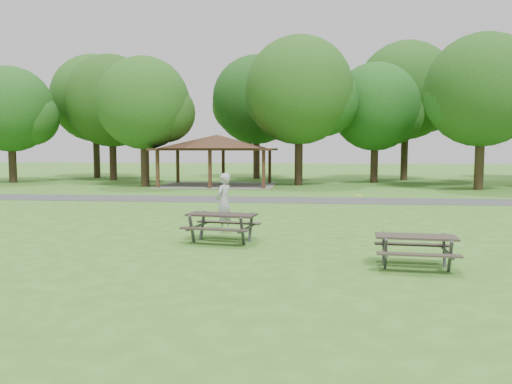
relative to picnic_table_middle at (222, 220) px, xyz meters
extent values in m
plane|color=#397220|center=(-0.21, -1.88, -0.64)|extent=(160.00, 160.00, 0.00)
cube|color=#3F3E41|center=(-0.21, 12.12, -0.63)|extent=(120.00, 3.20, 0.02)
cube|color=#3D2616|center=(-7.91, 19.42, 0.66)|extent=(0.22, 0.22, 2.60)
cube|color=#3B2515|center=(-7.91, 24.82, 0.66)|extent=(0.22, 0.22, 2.60)
cube|color=#3A2015|center=(-4.21, 19.42, 0.66)|extent=(0.22, 0.22, 2.60)
cube|color=#3E2616|center=(-4.21, 24.82, 0.66)|extent=(0.22, 0.22, 2.60)
cube|color=#3C2015|center=(-0.51, 19.42, 0.66)|extent=(0.22, 0.22, 2.60)
cube|color=#331B12|center=(-0.51, 24.82, 0.66)|extent=(0.22, 0.22, 2.60)
cube|color=black|center=(-4.21, 22.12, 2.04)|extent=(8.60, 6.60, 0.16)
pyramid|color=#382216|center=(-4.21, 22.12, 2.62)|extent=(7.01, 7.01, 1.00)
cube|color=gray|center=(-4.21, 22.12, -0.62)|extent=(8.40, 6.40, 0.03)
cylinder|color=black|center=(-21.21, 23.62, 1.02)|extent=(0.60, 0.60, 3.32)
sphere|color=#174A15|center=(-21.21, 23.62, 5.24)|extent=(6.80, 6.80, 6.80)
sphere|color=#194814|center=(-19.68, 23.92, 4.56)|extent=(4.42, 4.42, 4.42)
cylinder|color=black|center=(-14.21, 27.12, 1.29)|extent=(0.60, 0.60, 3.85)
sphere|color=#194012|center=(-14.21, 27.12, 6.14)|extent=(7.80, 7.80, 7.80)
sphere|color=#154614|center=(-12.45, 27.42, 5.36)|extent=(5.07, 5.07, 5.07)
sphere|color=#1A4614|center=(-15.77, 26.92, 5.55)|extent=(4.68, 4.68, 4.68)
cylinder|color=black|center=(-9.21, 20.62, 1.11)|extent=(0.60, 0.60, 3.50)
sphere|color=#1C4B15|center=(-9.21, 20.62, 5.34)|extent=(6.60, 6.60, 6.60)
sphere|color=#1A4313|center=(-7.72, 20.92, 4.68)|extent=(4.29, 4.29, 4.29)
sphere|color=#143F12|center=(-10.53, 20.42, 4.84)|extent=(3.96, 3.96, 3.96)
cylinder|color=black|center=(1.79, 23.12, 1.37)|extent=(0.60, 0.60, 4.02)
sphere|color=#1D4A15|center=(1.79, 23.12, 6.39)|extent=(8.00, 8.00, 8.00)
sphere|color=#144614|center=(3.59, 23.42, 5.59)|extent=(5.20, 5.20, 5.20)
sphere|color=#154212|center=(0.19, 22.92, 5.79)|extent=(4.80, 4.80, 4.80)
cylinder|color=black|center=(7.79, 26.62, 1.08)|extent=(0.60, 0.60, 3.43)
sphere|color=#144916|center=(7.79, 26.62, 5.42)|extent=(7.00, 7.00, 7.00)
sphere|color=#194614|center=(9.37, 26.92, 4.72)|extent=(4.55, 4.55, 4.55)
sphere|color=#184B15|center=(6.39, 26.42, 4.89)|extent=(4.20, 4.20, 4.20)
cylinder|color=black|center=(13.79, 20.12, 1.25)|extent=(0.60, 0.60, 3.78)
sphere|color=#194513|center=(13.79, 20.12, 5.92)|extent=(7.40, 7.40, 7.40)
sphere|color=#154513|center=(15.46, 20.42, 5.18)|extent=(4.81, 4.81, 4.81)
sphere|color=#164C15|center=(12.31, 19.92, 5.36)|extent=(4.44, 4.44, 4.44)
cylinder|color=black|center=(-17.21, 30.62, 1.55)|extent=(0.60, 0.60, 4.38)
sphere|color=#1B4B15|center=(-17.21, 30.62, 6.74)|extent=(8.00, 8.00, 8.00)
sphere|color=#1D4C15|center=(-15.41, 30.92, 5.94)|extent=(5.20, 5.20, 5.20)
sphere|color=#143F12|center=(-18.81, 30.42, 6.14)|extent=(4.80, 4.80, 4.80)
cylinder|color=#311E16|center=(-2.21, 31.12, 1.43)|extent=(0.60, 0.60, 4.13)
sphere|color=#123F12|center=(-2.21, 31.12, 6.49)|extent=(8.00, 8.00, 8.00)
sphere|color=#1B3F12|center=(-0.41, 31.42, 5.69)|extent=(5.20, 5.20, 5.20)
sphere|color=#204814|center=(-3.81, 30.92, 5.89)|extent=(4.80, 4.80, 4.80)
cylinder|color=#302215|center=(10.79, 30.12, 1.64)|extent=(0.60, 0.60, 4.55)
sphere|color=#1A4714|center=(10.79, 30.12, 7.06)|extent=(8.40, 8.40, 8.40)
sphere|color=#1C4212|center=(12.68, 30.42, 6.22)|extent=(5.46, 5.46, 5.46)
sphere|color=#164C15|center=(9.11, 29.92, 6.43)|extent=(5.04, 5.04, 5.04)
cube|color=black|center=(0.00, 0.00, 0.17)|extent=(2.10, 1.11, 0.05)
cube|color=#2B241F|center=(-0.11, -0.65, -0.16)|extent=(2.01, 0.62, 0.04)
cube|color=#312B23|center=(0.11, 0.65, -0.16)|extent=(2.01, 0.62, 0.04)
cube|color=#454547|center=(-0.83, -0.28, -0.23)|extent=(0.13, 0.42, 0.87)
cube|color=#3B3B3D|center=(-0.69, 0.54, -0.23)|extent=(0.13, 0.42, 0.87)
cube|color=#3D3D3F|center=(-0.76, 0.13, -0.20)|extent=(0.34, 1.61, 0.05)
cube|color=#39383B|center=(0.69, -0.54, -0.23)|extent=(0.13, 0.42, 0.87)
cube|color=#424245|center=(0.83, 0.28, -0.23)|extent=(0.13, 0.42, 0.87)
cube|color=#39393B|center=(0.76, -0.13, -0.20)|extent=(0.34, 1.61, 0.05)
cube|color=#312923|center=(4.99, -2.69, 0.09)|extent=(1.85, 0.86, 0.05)
cube|color=#322A24|center=(4.93, -3.28, -0.20)|extent=(1.81, 0.41, 0.04)
cube|color=#29231E|center=(5.04, -2.10, -0.20)|extent=(1.81, 0.41, 0.04)
cube|color=#414143|center=(4.27, -3.00, -0.27)|extent=(0.09, 0.38, 0.78)
cube|color=#3E3E40|center=(4.33, -2.26, -0.27)|extent=(0.09, 0.38, 0.78)
cube|color=#454548|center=(4.30, -2.63, -0.24)|extent=(0.19, 1.46, 0.05)
cube|color=#454547|center=(5.64, -3.12, -0.27)|extent=(0.09, 0.38, 0.78)
cube|color=#3D3C3F|center=(5.70, -2.38, -0.27)|extent=(0.09, 0.38, 0.78)
cube|color=#3E3E40|center=(5.67, -2.75, -0.24)|extent=(0.19, 1.46, 0.05)
cylinder|color=yellow|center=(3.95, 0.22, 0.76)|extent=(0.27, 0.27, 0.02)
imported|color=#AAABAD|center=(-0.25, 1.81, 0.33)|extent=(0.69, 0.83, 1.94)
camera|label=1|loc=(2.52, -14.30, 2.11)|focal=35.00mm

